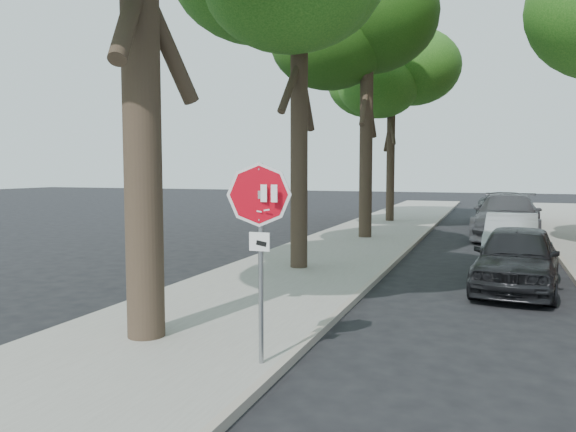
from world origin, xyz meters
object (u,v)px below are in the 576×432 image
object	(u,v)px
tree_mid_b	(368,22)
car_b	(511,237)
stop_sign	(260,224)
car_c	(507,216)
car_a	(517,258)
car_d	(505,208)
tree_far	(392,75)

from	to	relation	value
tree_mid_b	car_b	xyz separation A→B (m)	(5.02, -3.15, -7.33)
stop_sign	car_c	xyz separation A→B (m)	(3.30, 16.41, -1.10)
tree_mid_b	car_a	size ratio (longest dim) A/B	2.48
car_c	car_d	size ratio (longest dim) A/B	1.06
tree_mid_b	tree_far	distance (m)	7.04
tree_mid_b	car_d	size ratio (longest dim) A/B	1.87
car_b	tree_far	bearing A→B (deg)	120.16
tree_far	car_b	xyz separation A→B (m)	(5.32, -10.14, -6.55)
stop_sign	tree_mid_b	size ratio (longest dim) A/B	0.25
tree_mid_b	car_a	world-z (taller)	tree_mid_b
tree_mid_b	car_d	xyz separation A→B (m)	(5.02, 8.26, -7.23)
stop_sign	tree_far	distance (m)	21.88
car_a	car_b	world-z (taller)	car_a
stop_sign	car_a	bearing A→B (deg)	63.35
stop_sign	car_b	bearing A→B (deg)	73.30
car_b	tree_mid_b	bearing A→B (deg)	150.37
tree_mid_b	car_c	xyz separation A→B (m)	(5.02, 2.26, -7.15)
tree_far	car_c	bearing A→B (deg)	-41.60
car_c	car_a	bearing A→B (deg)	-86.67
car_a	tree_mid_b	bearing A→B (deg)	129.24
car_d	stop_sign	bearing A→B (deg)	-98.51
car_a	car_b	distance (m)	4.42
car_a	car_d	distance (m)	15.83
tree_mid_b	car_b	world-z (taller)	tree_mid_b
car_a	car_b	bearing A→B (deg)	95.68
car_a	tree_far	bearing A→B (deg)	115.76
tree_far	car_c	world-z (taller)	tree_far
tree_mid_b	car_b	size ratio (longest dim) A/B	2.55
stop_sign	tree_mid_b	xyz separation A→B (m)	(-1.72, 14.15, 6.05)
tree_mid_b	stop_sign	bearing A→B (deg)	-83.05
tree_mid_b	tree_far	xyz separation A→B (m)	(-0.30, 6.99, -0.78)
stop_sign	car_c	bearing A→B (deg)	78.63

